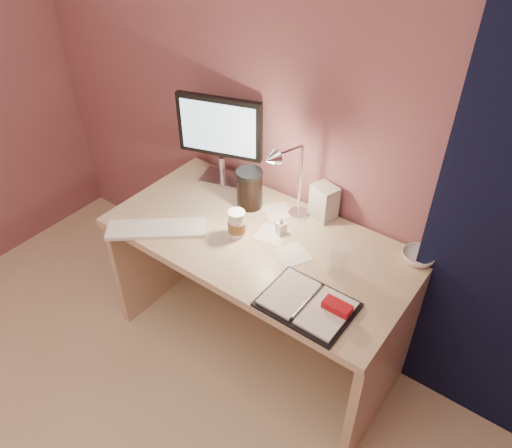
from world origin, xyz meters
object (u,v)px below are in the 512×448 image
Objects in this scene: dark_jar at (250,191)px; desk_lamp at (295,182)px; monitor at (220,132)px; clear_cup at (339,260)px; coffee_cup at (237,224)px; desk at (268,266)px; bowl at (418,257)px; keyboard at (156,229)px; lotion_bottle at (281,225)px; planner at (310,304)px; product_box at (324,202)px.

desk_lamp is at bearing -4.40° from dark_jar.
monitor reaches higher than desk_lamp.
coffee_cup is at bearing -174.33° from clear_cup.
desk is 0.70m from monitor.
dark_jar is 0.31m from desk_lamp.
coffee_cup reaches higher than desk.
desk is 9.31× the size of clear_cup.
bowl is at bearing 49.27° from clear_cup.
keyboard is 1.11× the size of desk_lamp.
planner is at bearing -41.63° from lotion_bottle.
clear_cup reaches higher than desk.
keyboard is 0.57m from lotion_bottle.
lotion_bottle is (0.50, -0.19, -0.23)m from monitor.
monitor reaches higher than bowl.
keyboard reaches higher than desk.
monitor is at bearing 155.80° from desk.
lotion_bottle is (0.47, 0.32, 0.04)m from keyboard.
coffee_cup is at bearing -113.16° from desk_lamp.
dark_jar is at bearing -165.53° from desk_lamp.
bowl is 0.81× the size of dark_jar.
desk is 3.15× the size of keyboard.
bowl is at bearing 23.97° from coffee_cup.
desk_lamp is at bearing -30.86° from monitor.
planner is 0.88× the size of desk_lamp.
dark_jar is (-0.58, 0.39, 0.07)m from planner.
product_box reaches higher than desk.
planner is 0.70m from dark_jar.
clear_cup is (0.83, -0.27, -0.20)m from monitor.
planner reaches higher than bowl.
lotion_bottle is at bearing -19.41° from dark_jar.
monitor is at bearing 137.71° from coffee_cup.
coffee_cup is (0.32, 0.20, 0.05)m from keyboard.
desk is at bearing 144.25° from planner.
clear_cup is at bearing -130.73° from bowl.
coffee_cup is (0.35, -0.31, -0.21)m from monitor.
clear_cup is at bearing 91.30° from planner.
product_box reaches higher than clear_cup.
product_box is 0.24m from desk_lamp.
desk is 9.90× the size of bowl.
desk is 0.49m from desk_lamp.
keyboard is 0.84m from clear_cup.
monitor reaches higher than planner.
clear_cup reaches higher than coffee_cup.
product_box is at bearing 129.62° from clear_cup.
bowl is at bearing 7.57° from dark_jar.
bowl is (0.72, 0.32, -0.04)m from coffee_cup.
planner is 0.54m from desk_lamp.
desk is 0.28m from lotion_bottle.
dark_jar is (0.23, 0.41, 0.08)m from keyboard.
coffee_cup reaches higher than planner.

